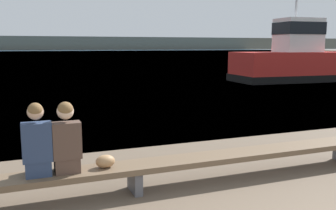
{
  "coord_description": "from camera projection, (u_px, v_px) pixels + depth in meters",
  "views": [
    {
      "loc": [
        -2.57,
        -2.1,
        2.17
      ],
      "look_at": [
        0.58,
        6.05,
        0.78
      ],
      "focal_mm": 40.0,
      "sensor_mm": 36.0,
      "label": 1
    }
  ],
  "objects": [
    {
      "name": "water_surface",
      "position": [
        31.0,
        52.0,
        118.7
      ],
      "size": [
        240.0,
        240.0,
        0.0
      ],
      "primitive_type": "plane",
      "color": "#426B8E",
      "rests_on": "ground"
    },
    {
      "name": "far_shoreline",
      "position": [
        28.0,
        43.0,
        183.15
      ],
      "size": [
        600.0,
        12.0,
        6.68
      ],
      "primitive_type": "cube",
      "color": "#4C4C42",
      "rests_on": "ground"
    },
    {
      "name": "person_left",
      "position": [
        37.0,
        143.0,
        4.99
      ],
      "size": [
        0.39,
        0.36,
        1.01
      ],
      "color": "navy",
      "rests_on": "bench_main"
    },
    {
      "name": "bench_main",
      "position": [
        135.0,
        169.0,
        5.55
      ],
      "size": [
        8.78,
        0.53,
        0.43
      ],
      "color": "brown",
      "rests_on": "ground"
    },
    {
      "name": "shopping_bag",
      "position": [
        105.0,
        161.0,
        5.38
      ],
      "size": [
        0.28,
        0.2,
        0.19
      ],
      "color": "#9E754C",
      "rests_on": "bench_main"
    },
    {
      "name": "tugboat_red",
      "position": [
        293.0,
        61.0,
        23.08
      ],
      "size": [
        7.48,
        3.57,
        6.19
      ],
      "rotation": [
        0.0,
        0.0,
        1.52
      ],
      "color": "red",
      "rests_on": "water_surface"
    },
    {
      "name": "person_right",
      "position": [
        66.0,
        140.0,
        5.12
      ],
      "size": [
        0.39,
        0.36,
        1.0
      ],
      "color": "#4C382D",
      "rests_on": "bench_main"
    }
  ]
}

